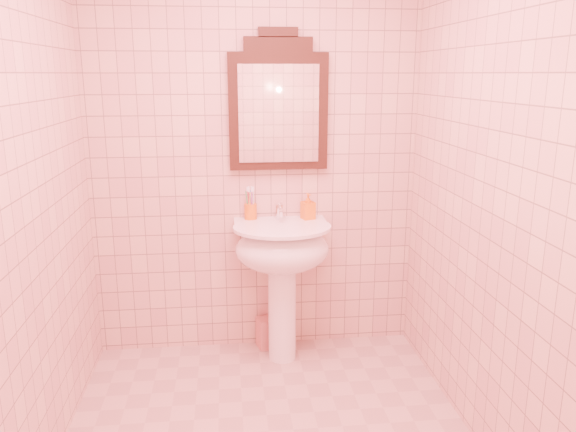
{
  "coord_description": "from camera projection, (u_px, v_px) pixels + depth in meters",
  "views": [
    {
      "loc": [
        -0.17,
        -2.31,
        1.73
      ],
      "look_at": [
        0.14,
        0.55,
        1.0
      ],
      "focal_mm": 35.0,
      "sensor_mm": 36.0,
      "label": 1
    }
  ],
  "objects": [
    {
      "name": "back_wall",
      "position": [
        255.0,
        155.0,
        3.42
      ],
      "size": [
        2.0,
        0.02,
        2.5
      ],
      "primitive_type": "cube",
      "color": "beige",
      "rests_on": "floor"
    },
    {
      "name": "mirror",
      "position": [
        278.0,
        106.0,
        3.34
      ],
      "size": [
        0.59,
        0.06,
        0.83
      ],
      "color": "black",
      "rests_on": "back_wall"
    },
    {
      "name": "toothbrush_cup",
      "position": [
        251.0,
        211.0,
        3.45
      ],
      "size": [
        0.08,
        0.08,
        0.18
      ],
      "rotation": [
        0.0,
        0.0,
        -0.02
      ],
      "color": "orange",
      "rests_on": "pedestal_sink"
    },
    {
      "name": "faucet",
      "position": [
        280.0,
        211.0,
        3.43
      ],
      "size": [
        0.04,
        0.16,
        0.11
      ],
      "color": "white",
      "rests_on": "pedestal_sink"
    },
    {
      "name": "towel",
      "position": [
        270.0,
        332.0,
        3.66
      ],
      "size": [
        0.19,
        0.15,
        0.2
      ],
      "primitive_type": "cube",
      "rotation": [
        0.0,
        0.0,
        0.27
      ],
      "color": "#C07571",
      "rests_on": "floor"
    },
    {
      "name": "pedestal_sink",
      "position": [
        282.0,
        258.0,
        3.36
      ],
      "size": [
        0.58,
        0.58,
        0.86
      ],
      "color": "white",
      "rests_on": "floor"
    },
    {
      "name": "soap_dispenser",
      "position": [
        308.0,
        206.0,
        3.44
      ],
      "size": [
        0.09,
        0.09,
        0.16
      ],
      "primitive_type": "imported",
      "rotation": [
        0.0,
        0.0,
        0.31
      ],
      "color": "orange",
      "rests_on": "pedestal_sink"
    }
  ]
}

